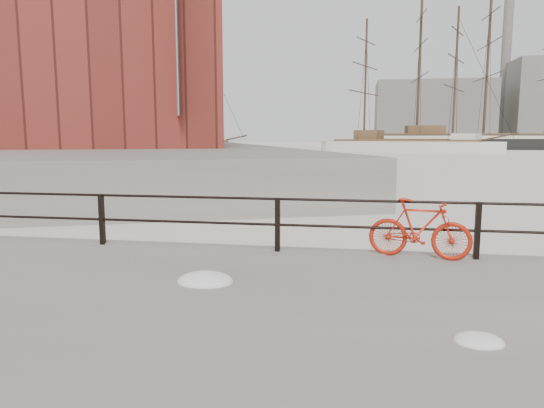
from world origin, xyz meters
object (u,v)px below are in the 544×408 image
at_px(workboat_near, 92,162).
at_px(bicycle, 419,229).
at_px(schooner_mid, 405,152).
at_px(workboat_far, 102,158).
at_px(schooner_left, 178,152).
at_px(barque_black, 482,149).

bearing_deg(workboat_near, bicycle, -95.88).
bearing_deg(schooner_mid, workboat_far, -119.82).
bearing_deg(workboat_far, bicycle, -81.83).
height_order(schooner_left, workboat_near, schooner_left).
height_order(barque_black, workboat_near, barque_black).
relative_size(workboat_near, workboat_far, 1.00).
distance_m(bicycle, workboat_near, 43.05).
xyz_separation_m(schooner_mid, schooner_left, (-36.40, -4.87, 0.00)).
xyz_separation_m(barque_black, workboat_far, (-52.82, -45.84, 0.00)).
bearing_deg(workboat_far, workboat_near, -93.08).
bearing_deg(barque_black, bicycle, -106.90).
relative_size(barque_black, schooner_mid, 1.73).
xyz_separation_m(barque_black, schooner_left, (-52.36, -22.44, 0.00)).
bearing_deg(barque_black, schooner_mid, -134.75).
bearing_deg(bicycle, workboat_near, 137.87).
distance_m(schooner_left, workboat_near, 32.79).
bearing_deg(workboat_far, barque_black, 14.68).
distance_m(workboat_near, workboat_far, 10.02).
bearing_deg(schooner_mid, barque_black, 70.44).
relative_size(barque_black, workboat_far, 4.87).
xyz_separation_m(workboat_near, workboat_far, (-3.95, 9.21, 0.00)).
height_order(barque_black, schooner_mid, barque_black).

